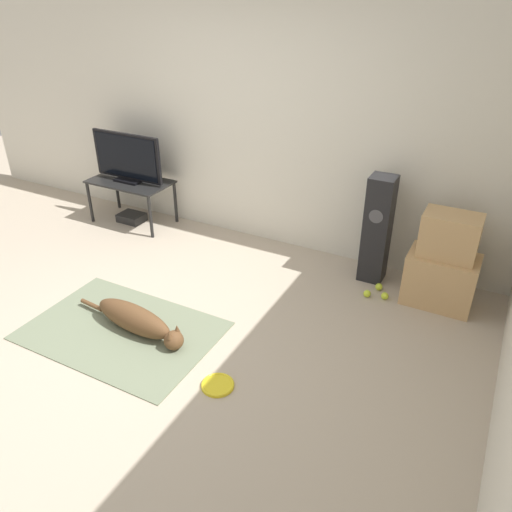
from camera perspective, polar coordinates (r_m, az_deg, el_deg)
ground_plane at (r=4.12m, az=-13.46°, el=-9.37°), size 12.00×12.00×0.00m
wall_back at (r=5.14m, az=0.38°, el=15.22°), size 8.00×0.06×2.55m
area_rug at (r=4.25m, az=-15.10°, el=-8.24°), size 1.53×1.04×0.01m
dog at (r=4.13m, az=-13.46°, el=-7.14°), size 1.13×0.27×0.24m
frisbee at (r=3.63m, az=-4.40°, el=-14.47°), size 0.23×0.23×0.03m
cardboard_box_lower at (r=4.61m, az=20.29°, el=-2.53°), size 0.58×0.38×0.47m
cardboard_box_upper at (r=4.42m, az=21.28°, el=2.19°), size 0.46×0.30×0.38m
floor_speaker at (r=4.68m, az=13.68°, el=2.94°), size 0.23×0.23×1.02m
tv_stand at (r=5.90m, az=-14.14°, el=7.76°), size 0.94×0.52×0.50m
tv at (r=5.80m, az=-14.51°, el=10.77°), size 0.89×0.20×0.54m
tennis_ball_by_boxes at (r=4.61m, az=14.51°, el=-4.44°), size 0.07×0.07×0.07m
tennis_ball_near_speaker at (r=4.73m, az=13.87°, el=-3.44°), size 0.07×0.07×0.07m
tennis_ball_loose_on_carpet at (r=4.61m, az=12.58°, el=-4.22°), size 0.07×0.07×0.07m
game_console at (r=6.07m, az=-14.02°, el=4.29°), size 0.29×0.23×0.09m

